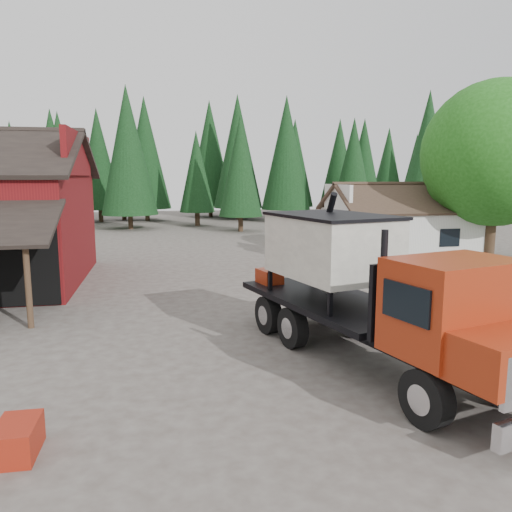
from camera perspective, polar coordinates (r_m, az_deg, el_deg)
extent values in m
plane|color=#4B423B|center=(15.78, -5.69, -9.22)|extent=(120.00, 120.00, 0.00)
cube|color=maroon|center=(25.22, -19.75, 10.93)|extent=(0.25, 7.00, 2.00)
cylinder|color=#382619|center=(17.91, -24.59, -3.18)|extent=(0.20, 0.20, 2.80)
cube|color=silver|center=(31.59, 16.04, 2.43)|extent=(8.00, 6.00, 3.00)
cube|color=#38281E|center=(30.10, 17.53, 6.36)|extent=(8.60, 3.42, 1.80)
cube|color=#38281E|center=(32.77, 15.02, 6.65)|extent=(8.60, 3.42, 1.80)
cube|color=silver|center=(29.81, 9.32, 6.63)|extent=(0.20, 4.20, 1.50)
cube|color=silver|center=(33.44, 22.37, 6.33)|extent=(0.20, 4.20, 1.50)
cube|color=#38281E|center=(28.31, 16.06, 0.69)|extent=(0.90, 0.06, 2.00)
cube|color=black|center=(29.71, 21.27, 1.97)|extent=(1.20, 0.06, 1.00)
cylinder|color=#382619|center=(31.13, 25.15, 2.02)|extent=(0.60, 0.60, 3.20)
sphere|color=#1C5413|center=(30.98, 25.73, 10.49)|extent=(8.00, 8.00, 8.00)
sphere|color=#1C5413|center=(30.92, 22.88, 8.45)|extent=(4.40, 4.40, 4.40)
cylinder|color=#382619|center=(45.72, -1.77, 3.83)|extent=(0.44, 0.44, 1.60)
cone|color=black|center=(45.54, -1.80, 10.24)|extent=(3.96, 3.96, 9.00)
cylinder|color=#382619|center=(47.30, 18.60, 3.54)|extent=(0.44, 0.44, 1.60)
cone|color=black|center=(47.17, 18.98, 10.93)|extent=(4.84, 4.84, 11.00)
cylinder|color=#382619|center=(49.18, -14.14, 3.93)|extent=(0.44, 0.44, 1.60)
cone|color=black|center=(49.07, -14.44, 11.63)|extent=(5.28, 5.28, 12.00)
cylinder|color=black|center=(10.80, 18.86, -15.13)|extent=(0.68, 1.26, 1.20)
cylinder|color=black|center=(12.43, 26.54, -12.36)|extent=(0.68, 1.26, 1.20)
cylinder|color=black|center=(14.69, 4.21, -8.15)|extent=(0.68, 1.26, 1.20)
cylinder|color=black|center=(15.92, 11.39, -6.94)|extent=(0.68, 1.26, 1.20)
cylinder|color=black|center=(15.97, 1.43, -6.72)|extent=(0.68, 1.26, 1.20)
cylinder|color=black|center=(17.11, 8.27, -5.74)|extent=(0.68, 1.26, 1.20)
cube|color=black|center=(13.81, 12.07, -7.57)|extent=(3.59, 9.35, 0.44)
cube|color=maroon|center=(10.70, 27.12, -9.94)|extent=(2.73, 2.00, 0.93)
cube|color=maroon|center=(11.39, 21.63, -5.33)|extent=(3.01, 2.47, 2.01)
cube|color=black|center=(10.77, 25.16, -4.56)|extent=(2.23, 0.68, 0.98)
cylinder|color=black|center=(11.20, 14.34, -2.06)|extent=(0.19, 0.19, 1.96)
cube|color=black|center=(12.13, 17.82, -4.53)|extent=(2.61, 0.82, 1.74)
cube|color=black|center=(14.91, 8.48, -5.06)|extent=(4.33, 6.82, 0.17)
cube|color=beige|center=(14.61, 8.62, 1.09)|extent=(3.35, 4.12, 1.74)
cone|color=beige|center=(14.79, 8.53, -3.09)|extent=(2.94, 2.94, 0.76)
cube|color=black|center=(14.51, 8.71, 4.58)|extent=(3.49, 4.26, 0.09)
cylinder|color=black|center=(16.23, 7.45, 1.52)|extent=(0.20, 2.41, 3.32)
cube|color=maroon|center=(16.70, 1.55, -2.37)|extent=(0.86, 1.01, 0.49)
cylinder|color=silver|center=(13.10, 22.73, -9.50)|extent=(0.87, 1.21, 0.61)
imported|color=#94979B|center=(24.65, 25.96, -1.64)|extent=(5.91, 3.71, 1.52)
cube|color=maroon|center=(10.39, -25.62, -18.37)|extent=(0.71, 1.11, 0.60)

